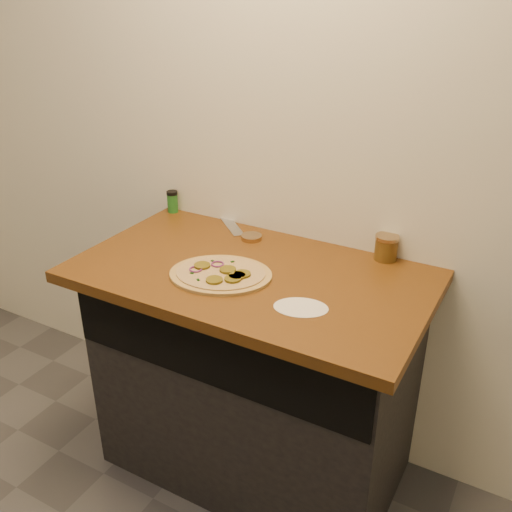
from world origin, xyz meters
The scene contains 8 objects.
cabinet centered at (0.00, 1.45, 0.43)m, with size 1.10×0.60×0.86m, color black.
countertop centered at (0.00, 1.42, 0.88)m, with size 1.20×0.70×0.04m, color brown.
pizza centered at (-0.07, 1.33, 0.91)m, with size 0.43×0.43×0.02m.
chefs_knife centered at (-0.32, 1.77, 0.91)m, with size 0.27×0.25×0.02m.
mason_jar_lid centered at (-0.12, 1.64, 0.91)m, with size 0.08×0.08×0.02m, color tan.
salsa_jar centered at (0.37, 1.72, 0.95)m, with size 0.08×0.08×0.09m.
spice_shaker centered at (-0.55, 1.72, 0.95)m, with size 0.05×0.05×0.09m.
flour_spill centered at (0.25, 1.28, 0.90)m, with size 0.17×0.17×0.00m, color white.
Camera 1 is at (0.85, -0.06, 1.79)m, focal length 40.00 mm.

